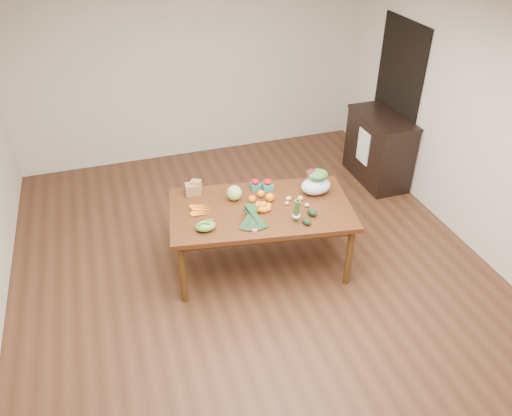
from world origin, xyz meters
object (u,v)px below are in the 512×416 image
object	(u,v)px
cabinet	(379,148)
paper_bag	(193,188)
dining_table	(261,237)
asparagus_bundle	(296,210)
kale_bunch	(253,218)
salad_bag	(316,183)
cabbage	(234,193)
mandarin_cluster	(262,206)

from	to	relation	value
cabinet	paper_bag	world-z (taller)	cabinet
dining_table	asparagus_bundle	xyz separation A→B (m)	(0.25, -0.33, 0.50)
asparagus_bundle	paper_bag	bearing A→B (deg)	146.26
dining_table	cabinet	bearing A→B (deg)	40.20
cabinet	kale_bunch	bearing A→B (deg)	-146.21
kale_bunch	salad_bag	bearing A→B (deg)	32.74
salad_bag	cabbage	bearing A→B (deg)	170.34
dining_table	mandarin_cluster	bearing A→B (deg)	-84.23
paper_bag	cabinet	bearing A→B (deg)	16.31
salad_bag	asparagus_bundle	bearing A→B (deg)	-133.17
cabbage	mandarin_cluster	world-z (taller)	cabbage
cabinet	asparagus_bundle	xyz separation A→B (m)	(-1.86, -1.59, 0.40)
dining_table	salad_bag	bearing A→B (deg)	16.80
dining_table	asparagus_bundle	world-z (taller)	asparagus_bundle
cabinet	salad_bag	world-z (taller)	salad_bag
mandarin_cluster	kale_bunch	world-z (taller)	kale_bunch
dining_table	salad_bag	world-z (taller)	salad_bag
paper_bag	mandarin_cluster	bearing A→B (deg)	-41.06
cabbage	asparagus_bundle	bearing A→B (deg)	-50.24
dining_table	asparagus_bundle	size ratio (longest dim) A/B	7.35
cabbage	cabinet	bearing A→B (deg)	23.92
dining_table	kale_bunch	xyz separation A→B (m)	(-0.17, -0.27, 0.45)
cabbage	salad_bag	bearing A→B (deg)	-9.66
dining_table	asparagus_bundle	distance (m)	0.65
asparagus_bundle	dining_table	bearing A→B (deg)	136.62
paper_bag	dining_table	bearing A→B (deg)	-37.87
paper_bag	mandarin_cluster	size ratio (longest dim) A/B	1.16
paper_bag	salad_bag	xyz separation A→B (m)	(1.24, -0.38, 0.05)
paper_bag	mandarin_cluster	world-z (taller)	paper_bag
kale_bunch	cabinet	bearing A→B (deg)	43.16
cabbage	kale_bunch	xyz separation A→B (m)	(0.05, -0.49, 0.00)
dining_table	cabbage	xyz separation A→B (m)	(-0.21, 0.23, 0.45)
paper_bag	kale_bunch	size ratio (longest dim) A/B	0.52
paper_bag	salad_bag	size ratio (longest dim) A/B	0.65
cabinet	paper_bag	bearing A→B (deg)	-163.69
dining_table	mandarin_cluster	distance (m)	0.43
cabinet	cabbage	size ratio (longest dim) A/B	6.44
cabinet	mandarin_cluster	size ratio (longest dim) A/B	5.67
cabinet	salad_bag	bearing A→B (deg)	-141.36
dining_table	cabinet	distance (m)	2.46
dining_table	salad_bag	xyz separation A→B (m)	(0.64, 0.08, 0.50)
dining_table	cabinet	size ratio (longest dim) A/B	1.80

